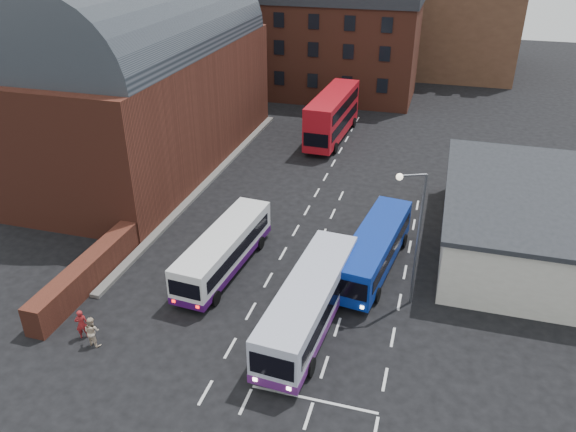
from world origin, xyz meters
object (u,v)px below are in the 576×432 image
(bus_white_outbound, at_px, (224,248))
(pedestrian_red, at_px, (82,324))
(bus_blue, at_px, (375,248))
(street_lamp, at_px, (415,228))
(bus_red_double, at_px, (332,115))
(bus_white_inbound, at_px, (309,301))
(pedestrian_beige, at_px, (92,331))

(bus_white_outbound, relative_size, pedestrian_red, 5.68)
(bus_white_outbound, height_order, pedestrian_red, bus_white_outbound)
(bus_blue, height_order, street_lamp, street_lamp)
(bus_red_double, relative_size, pedestrian_red, 6.68)
(street_lamp, relative_size, pedestrian_red, 4.72)
(bus_white_outbound, xyz_separation_m, bus_red_double, (1.50, 24.88, 0.88))
(bus_white_inbound, xyz_separation_m, bus_red_double, (-4.95, 28.84, 0.71))
(bus_white_inbound, distance_m, pedestrian_red, 12.02)
(bus_blue, xyz_separation_m, street_lamp, (2.34, -2.93, 3.35))
(bus_white_inbound, bearing_deg, street_lamp, -139.33)
(bus_white_inbound, xyz_separation_m, pedestrian_red, (-11.25, -4.15, -0.87))
(pedestrian_red, height_order, pedestrian_beige, pedestrian_red)
(bus_white_outbound, relative_size, pedestrian_beige, 5.77)
(bus_white_outbound, bearing_deg, bus_white_inbound, -27.16)
(bus_white_outbound, relative_size, street_lamp, 1.20)
(bus_red_double, distance_m, street_lamp, 27.18)
(bus_white_outbound, height_order, street_lamp, street_lamp)
(bus_white_inbound, xyz_separation_m, pedestrian_beige, (-10.40, -4.49, -0.88))
(street_lamp, bearing_deg, bus_white_inbound, -143.36)
(bus_white_inbound, xyz_separation_m, street_lamp, (4.87, 3.62, 3.23))
(pedestrian_red, bearing_deg, bus_white_inbound, 165.94)
(bus_white_outbound, bearing_deg, bus_red_double, 91.01)
(pedestrian_beige, bearing_deg, pedestrian_red, -12.69)
(bus_white_outbound, bearing_deg, bus_blue, 20.52)
(bus_white_outbound, distance_m, street_lamp, 11.81)
(pedestrian_red, distance_m, pedestrian_beige, 0.91)
(bus_white_inbound, bearing_deg, bus_red_double, -76.24)
(pedestrian_beige, bearing_deg, street_lamp, -142.47)
(street_lamp, distance_m, pedestrian_red, 18.35)
(bus_white_outbound, xyz_separation_m, street_lamp, (11.31, -0.35, 3.39))
(bus_white_inbound, bearing_deg, bus_blue, -107.08)
(bus_blue, xyz_separation_m, pedestrian_beige, (-12.93, -11.04, -0.75))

